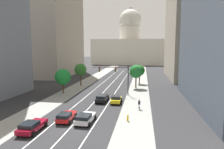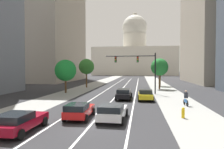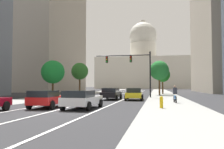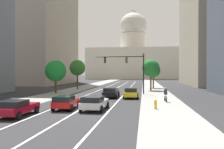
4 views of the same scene
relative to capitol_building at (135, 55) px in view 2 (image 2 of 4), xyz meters
The scene contains 20 objects.
ground_plane 74.61m from the capitol_building, 90.00° to the right, with size 400.00×400.00×0.00m, color #2B2B2D.
sidewalk_left 79.95m from the capitol_building, 95.87° to the right, with size 4.92×130.00×0.01m, color gray.
sidewalk_right 79.95m from the capitol_building, 84.13° to the right, with size 4.92×130.00×0.01m, color gray.
lane_stripe_left 89.49m from the capitol_building, 91.82° to the right, with size 0.16×90.00×0.01m, color white.
lane_stripe_center 89.44m from the capitol_building, 90.00° to the right, with size 0.16×90.00×0.01m, color white.
lane_stripe_right 89.49m from the capitol_building, 88.18° to the right, with size 0.16×90.00×0.01m, color white.
office_tower_far_left 69.54m from the capitol_building, 111.62° to the right, with size 15.36×30.34×45.81m.
capitol_building is the anchor object (origin of this frame).
car_yellow 102.52m from the capitol_building, 87.62° to the right, with size 2.05×4.09×1.41m.
car_crimson 117.14m from the capitol_building, 92.08° to the right, with size 2.11×4.49×1.32m.
car_black 101.97m from the capitol_building, 89.20° to the right, with size 2.04×4.78×1.40m.
car_red 113.11m from the capitol_building, 90.71° to the right, with size 2.03×4.05×1.33m.
car_white 113.31m from the capitol_building, 89.29° to the right, with size 2.22×4.37×1.35m.
traffic_signal_mast 95.56m from the capitol_building, 87.96° to the right, with size 8.06×0.39×6.60m.
fire_hydrant 111.99m from the capitol_building, 86.34° to the right, with size 0.26×0.35×0.91m.
cyclist 106.21m from the capitol_building, 85.35° to the right, with size 0.38×1.70×1.72m.
street_tree_mid_right 80.82m from the capitol_building, 84.22° to the right, with size 3.04×3.04×5.47m.
street_tree_mid_left 86.16m from the capitol_building, 95.29° to the right, with size 3.31×3.31×6.16m.
street_tree_near_left 96.22m from the capitol_building, 95.33° to the right, with size 3.61×3.61×5.60m.
street_tree_far_right 87.55m from the capitol_building, 85.17° to the right, with size 3.43×3.43×6.10m.
Camera 2 is at (3.57, -15.29, 4.16)m, focal length 33.28 mm.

